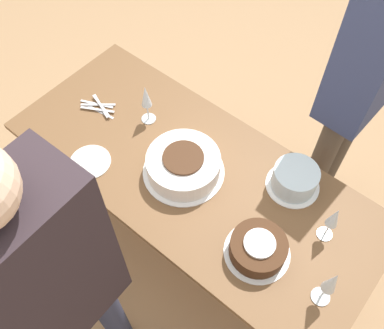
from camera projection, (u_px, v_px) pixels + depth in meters
name	position (u px, v px, depth m)	size (l,w,h in m)	color
ground_plane	(192.00, 241.00, 2.51)	(12.00, 12.00, 0.00)	#A87F56
dining_table	(192.00, 185.00, 1.98)	(1.72, 0.74, 0.76)	brown
cake_center_white	(183.00, 165.00, 1.84)	(0.36, 0.36, 0.11)	white
cake_front_chocolate	(258.00, 248.00, 1.64)	(0.26, 0.26, 0.10)	white
cake_back_decorated	(295.00, 179.00, 1.80)	(0.23, 0.23, 0.11)	white
wine_glass_near	(332.00, 283.00, 1.45)	(0.07, 0.07, 0.23)	silver
wine_glass_far	(334.00, 219.00, 1.60)	(0.06, 0.06, 0.21)	silver
wine_glass_extra	(146.00, 98.00, 1.93)	(0.07, 0.07, 0.22)	silver
dessert_plate_left	(90.00, 162.00, 1.91)	(0.18, 0.18, 0.01)	white
fork_pile	(99.00, 107.00, 2.08)	(0.21, 0.13, 0.02)	silver
person_cutting	(53.00, 288.00, 1.30)	(0.23, 0.41, 1.74)	#2D334C
person_watching	(369.00, 69.00, 1.80)	(0.24, 0.41, 1.76)	#4C4238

